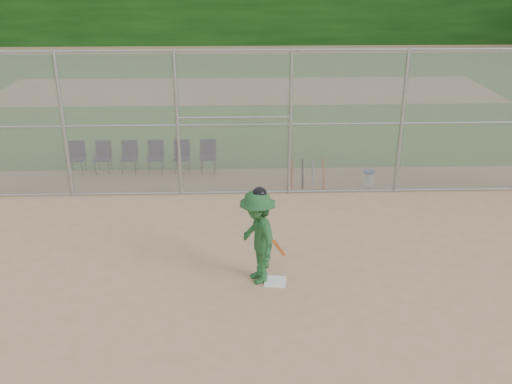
{
  "coord_description": "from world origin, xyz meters",
  "views": [
    {
      "loc": [
        -0.4,
        -9.67,
        6.22
      ],
      "look_at": [
        0.0,
        2.5,
        1.1
      ],
      "focal_mm": 40.0,
      "sensor_mm": 36.0,
      "label": 1
    }
  ],
  "objects_px": {
    "batter_at_plate": "(258,237)",
    "chair_0": "(76,158)",
    "home_plate": "(275,281)",
    "water_cooler": "(369,178)"
  },
  "relations": [
    {
      "from": "batter_at_plate",
      "to": "home_plate",
      "type": "bearing_deg",
      "value": -14.7
    },
    {
      "from": "water_cooler",
      "to": "chair_0",
      "type": "relative_size",
      "value": 0.44
    },
    {
      "from": "chair_0",
      "to": "home_plate",
      "type": "bearing_deg",
      "value": -48.89
    },
    {
      "from": "home_plate",
      "to": "batter_at_plate",
      "type": "height_order",
      "value": "batter_at_plate"
    },
    {
      "from": "batter_at_plate",
      "to": "chair_0",
      "type": "bearing_deg",
      "value": 129.67
    },
    {
      "from": "batter_at_plate",
      "to": "water_cooler",
      "type": "xyz_separation_m",
      "value": [
        3.4,
        5.13,
        -0.78
      ]
    },
    {
      "from": "batter_at_plate",
      "to": "chair_0",
      "type": "distance_m",
      "value": 8.29
    },
    {
      "from": "batter_at_plate",
      "to": "chair_0",
      "type": "height_order",
      "value": "batter_at_plate"
    },
    {
      "from": "home_plate",
      "to": "water_cooler",
      "type": "height_order",
      "value": "water_cooler"
    },
    {
      "from": "water_cooler",
      "to": "batter_at_plate",
      "type": "bearing_deg",
      "value": -123.55
    }
  ]
}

